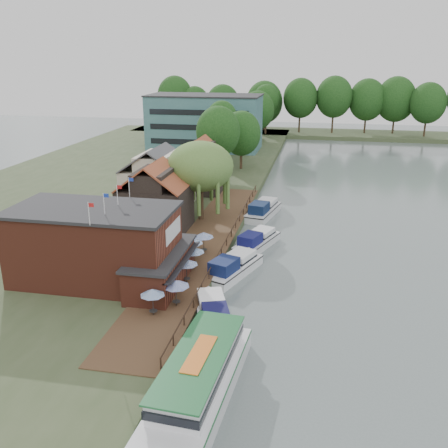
# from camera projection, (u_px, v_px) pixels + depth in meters

# --- Properties ---
(ground) EXTENTS (260.00, 260.00, 0.00)m
(ground) POSITION_uv_depth(u_px,v_px,m) (262.00, 298.00, 47.00)
(ground) COLOR slate
(ground) RESTS_ON ground
(land_bank) EXTENTS (50.00, 140.00, 1.00)m
(land_bank) POSITION_uv_depth(u_px,v_px,m) (112.00, 186.00, 84.86)
(land_bank) COLOR #384728
(land_bank) RESTS_ON ground
(quay_deck) EXTENTS (6.00, 50.00, 0.10)m
(quay_deck) POSITION_uv_depth(u_px,v_px,m) (204.00, 244.00, 57.42)
(quay_deck) COLOR #47301E
(quay_deck) RESTS_ON land_bank
(quay_rail) EXTENTS (0.20, 49.00, 1.00)m
(quay_rail) POSITION_uv_depth(u_px,v_px,m) (227.00, 241.00, 57.24)
(quay_rail) COLOR black
(quay_rail) RESTS_ON land_bank
(pub) EXTENTS (20.00, 11.00, 7.30)m
(pub) POSITION_uv_depth(u_px,v_px,m) (114.00, 246.00, 47.15)
(pub) COLOR maroon
(pub) RESTS_ON land_bank
(hotel_block) EXTENTS (25.40, 12.40, 12.30)m
(hotel_block) POSITION_uv_depth(u_px,v_px,m) (205.00, 122.00, 113.73)
(hotel_block) COLOR #38666B
(hotel_block) RESTS_ON land_bank
(cottage_a) EXTENTS (8.60, 7.60, 8.50)m
(cottage_a) POSITION_uv_depth(u_px,v_px,m) (155.00, 197.00, 61.07)
(cottage_a) COLOR black
(cottage_a) RESTS_ON land_bank
(cottage_b) EXTENTS (9.60, 8.60, 8.50)m
(cottage_b) POSITION_uv_depth(u_px,v_px,m) (158.00, 177.00, 70.90)
(cottage_b) COLOR beige
(cottage_b) RESTS_ON land_bank
(cottage_c) EXTENTS (7.60, 7.60, 8.50)m
(cottage_c) POSITION_uv_depth(u_px,v_px,m) (200.00, 165.00, 78.52)
(cottage_c) COLOR black
(cottage_c) RESTS_ON land_bank
(willow) EXTENTS (8.60, 8.60, 10.43)m
(willow) POSITION_uv_depth(u_px,v_px,m) (200.00, 181.00, 64.57)
(willow) COLOR #476B2D
(willow) RESTS_ON land_bank
(umbrella_0) EXTENTS (2.10, 2.10, 2.38)m
(umbrella_0) POSITION_uv_depth(u_px,v_px,m) (153.00, 302.00, 41.45)
(umbrella_0) COLOR #1A4C92
(umbrella_0) RESTS_ON quay_deck
(umbrella_1) EXTENTS (2.38, 2.38, 2.38)m
(umbrella_1) POSITION_uv_depth(u_px,v_px,m) (176.00, 293.00, 43.03)
(umbrella_1) COLOR navy
(umbrella_1) RESTS_ON quay_deck
(umbrella_2) EXTENTS (2.25, 2.25, 2.38)m
(umbrella_2) POSITION_uv_depth(u_px,v_px,m) (186.00, 271.00, 47.45)
(umbrella_2) COLOR navy
(umbrella_2) RESTS_ON quay_deck
(umbrella_3) EXTENTS (2.33, 2.33, 2.38)m
(umbrella_3) POSITION_uv_depth(u_px,v_px,m) (193.00, 258.00, 50.39)
(umbrella_3) COLOR #19498E
(umbrella_3) RESTS_ON quay_deck
(umbrella_4) EXTENTS (2.40, 2.40, 2.38)m
(umbrella_4) POSITION_uv_depth(u_px,v_px,m) (192.00, 249.00, 52.79)
(umbrella_4) COLOR navy
(umbrella_4) RESTS_ON quay_deck
(umbrella_5) EXTENTS (2.21, 2.21, 2.38)m
(umbrella_5) POSITION_uv_depth(u_px,v_px,m) (204.00, 242.00, 54.54)
(umbrella_5) COLOR navy
(umbrella_5) RESTS_ON quay_deck
(cruiser_0) EXTENTS (6.05, 9.98, 2.29)m
(cruiser_0) POSITION_uv_depth(u_px,v_px,m) (213.00, 311.00, 42.32)
(cruiser_0) COLOR white
(cruiser_0) RESTS_ON ground
(cruiser_1) EXTENTS (6.22, 10.23, 2.36)m
(cruiser_1) POSITION_uv_depth(u_px,v_px,m) (233.00, 264.00, 51.65)
(cruiser_1) COLOR white
(cruiser_1) RESTS_ON ground
(cruiser_2) EXTENTS (5.81, 9.67, 2.20)m
(cruiser_2) POSITION_uv_depth(u_px,v_px,m) (257.00, 239.00, 59.02)
(cruiser_2) COLOR silver
(cruiser_2) RESTS_ON ground
(cruiser_3) EXTENTS (5.09, 10.42, 2.42)m
(cruiser_3) POSITION_uv_depth(u_px,v_px,m) (263.00, 208.00, 70.46)
(cruiser_3) COLOR silver
(cruiser_3) RESTS_ON ground
(tour_boat) EXTENTS (5.28, 15.62, 3.36)m
(tour_boat) POSITION_uv_depth(u_px,v_px,m) (196.00, 382.00, 32.34)
(tour_boat) COLOR silver
(tour_boat) RESTS_ON ground
(swan) EXTENTS (0.44, 0.44, 0.44)m
(swan) POSITION_uv_depth(u_px,v_px,m) (209.00, 382.00, 34.63)
(swan) COLOR white
(swan) RESTS_ON ground
(bank_tree_0) EXTENTS (7.66, 7.66, 12.52)m
(bank_tree_0) POSITION_uv_depth(u_px,v_px,m) (218.00, 142.00, 86.94)
(bank_tree_0) COLOR #143811
(bank_tree_0) RESTS_ON land_bank
(bank_tree_1) EXTENTS (7.32, 7.32, 10.95)m
(bank_tree_1) POSITION_uv_depth(u_px,v_px,m) (241.00, 140.00, 93.99)
(bank_tree_1) COLOR #143811
(bank_tree_1) RESTS_ON land_bank
(bank_tree_2) EXTENTS (6.30, 6.30, 12.07)m
(bank_tree_2) POSITION_uv_depth(u_px,v_px,m) (222.00, 131.00, 101.78)
(bank_tree_2) COLOR #143811
(bank_tree_2) RESTS_ON land_bank
(bank_tree_3) EXTENTS (8.73, 8.73, 11.89)m
(bank_tree_3) POSITION_uv_depth(u_px,v_px,m) (227.00, 119.00, 120.56)
(bank_tree_3) COLOR #143811
(bank_tree_3) RESTS_ON land_bank
(bank_tree_4) EXTENTS (8.43, 8.43, 12.29)m
(bank_tree_4) POSITION_uv_depth(u_px,v_px,m) (257.00, 116.00, 125.84)
(bank_tree_4) COLOR #143811
(bank_tree_4) RESTS_ON land_bank
(bank_tree_5) EXTENTS (6.97, 6.97, 13.28)m
(bank_tree_5) POSITION_uv_depth(u_px,v_px,m) (266.00, 109.00, 135.55)
(bank_tree_5) COLOR #143811
(bank_tree_5) RESTS_ON land_bank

